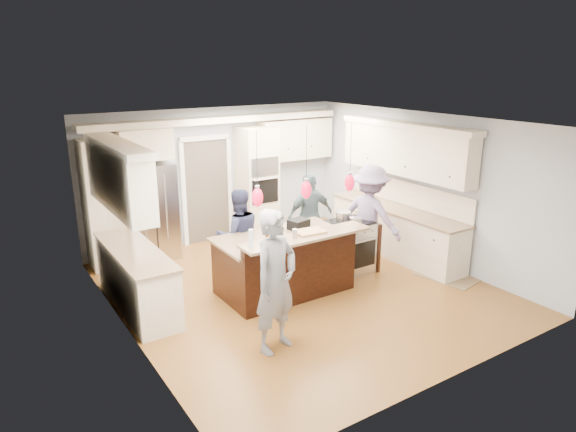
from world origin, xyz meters
name	(u,v)px	position (x,y,z in m)	size (l,w,h in m)	color
ground_plane	(300,288)	(0.00, 0.00, 0.00)	(6.00, 6.00, 0.00)	#976129
room_shell	(300,180)	(0.00, 0.00, 1.82)	(5.54, 6.04, 2.72)	#B2BCC6
refrigerator	(150,212)	(-1.55, 2.64, 0.90)	(0.90, 0.70, 1.80)	#B7B7BC
oven_column	(257,183)	(0.75, 2.67, 1.15)	(0.72, 0.69, 2.30)	#F4E8C6
back_upper_cabinets	(186,165)	(-0.75, 2.76, 1.67)	(5.30, 0.61, 2.54)	#F4E8C6
right_counter_run	(399,201)	(2.44, 0.30, 1.06)	(0.64, 3.10, 2.51)	#F4E8C6
left_cabinets	(130,241)	(-2.44, 0.80, 1.06)	(0.64, 2.30, 2.51)	#F4E8C6
kitchen_island	(284,263)	(-0.25, 0.07, 0.49)	(2.10, 1.46, 1.12)	black
island_range	(350,246)	(1.16, 0.15, 0.46)	(0.82, 0.71, 0.92)	#B7B7BC
pendant_lights	(306,189)	(-0.25, -0.51, 1.80)	(1.75, 0.15, 1.03)	black
person_bar_end	(276,281)	(-1.27, -1.32, 0.93)	(0.68, 0.44, 1.86)	slate
person_far_left	(239,236)	(-0.65, 0.85, 0.79)	(0.77, 0.60, 1.58)	#292E50
person_far_right	(310,215)	(0.98, 1.10, 0.81)	(0.95, 0.39, 1.62)	#4B6369
person_range_side	(370,217)	(1.60, 0.15, 0.92)	(1.19, 0.69, 1.84)	gray
floor_rug	(447,277)	(2.40, -1.00, 0.01)	(0.66, 0.97, 0.01)	#856748
water_bottle	(251,239)	(-1.20, -0.57, 1.25)	(0.06, 0.06, 0.27)	silver
beer_bottle_a	(267,234)	(-0.88, -0.46, 1.23)	(0.06, 0.06, 0.22)	#4D2A0D
beer_bottle_b	(276,236)	(-0.83, -0.63, 1.24)	(0.06, 0.06, 0.25)	#4D2A0D
beer_bottle_c	(281,232)	(-0.70, -0.53, 1.25)	(0.07, 0.07, 0.27)	#4D2A0D
drink_can	(295,234)	(-0.46, -0.54, 1.19)	(0.07, 0.07, 0.13)	#B7B7BC
cutting_board	(310,232)	(-0.14, -0.47, 1.14)	(0.43, 0.31, 0.03)	tan
pot_large	(343,216)	(1.08, 0.26, 1.00)	(0.26, 0.26, 0.15)	#B7B7BC
pot_small	(356,220)	(1.14, -0.01, 0.97)	(0.22, 0.22, 0.11)	#B7B7BC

